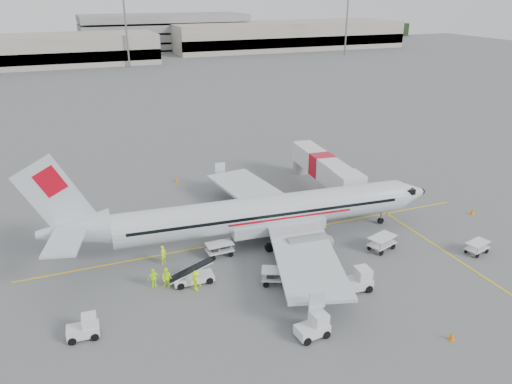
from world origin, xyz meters
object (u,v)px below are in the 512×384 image
at_px(aircraft, 266,191).
at_px(tug_aft, 82,327).
at_px(jet_bridge, 321,173).
at_px(tug_mid, 312,326).
at_px(tug_fore, 356,280).
at_px(belt_loader, 193,270).

distance_m(aircraft, tug_aft, 19.30).
relative_size(jet_bridge, tug_aft, 7.79).
bearing_deg(tug_mid, jet_bridge, 54.67).
relative_size(tug_fore, tug_mid, 1.07).
xyz_separation_m(belt_loader, tug_fore, (11.54, -5.73, -0.24)).
height_order(jet_bridge, belt_loader, jet_bridge).
relative_size(jet_bridge, tug_mid, 7.36).
bearing_deg(tug_mid, aircraft, 74.59).
distance_m(jet_bridge, tug_fore, 20.98).
bearing_deg(aircraft, tug_aft, -149.19).
bearing_deg(tug_fore, aircraft, 111.99).
bearing_deg(belt_loader, aircraft, 30.65).
height_order(aircraft, tug_mid, aircraft).
distance_m(tug_mid, tug_aft, 15.48).
distance_m(jet_bridge, belt_loader, 23.58).
bearing_deg(tug_aft, belt_loader, 27.54).
height_order(aircraft, tug_fore, aircraft).
bearing_deg(tug_fore, belt_loader, 157.43).
relative_size(belt_loader, tug_aft, 2.04).
bearing_deg(belt_loader, tug_mid, -57.34).
height_order(belt_loader, tug_fore, belt_loader).
bearing_deg(jet_bridge, tug_fore, -107.31).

